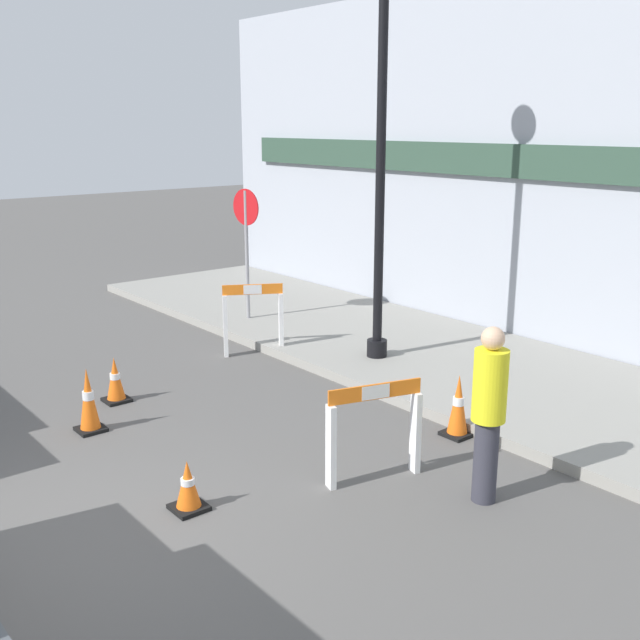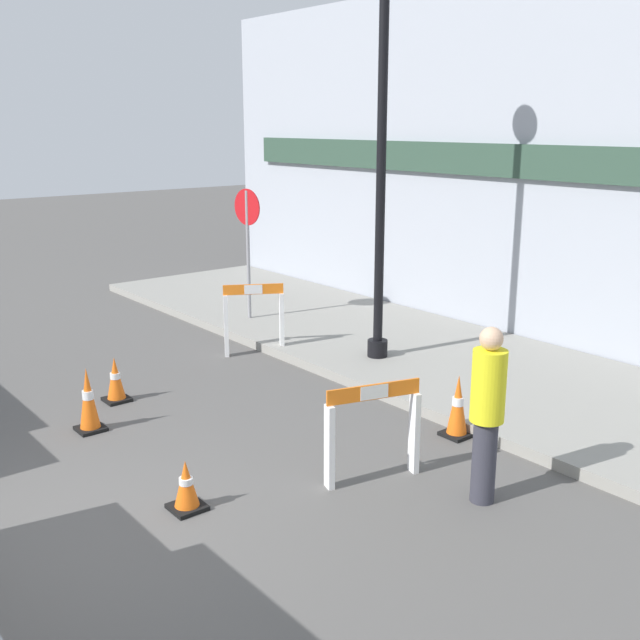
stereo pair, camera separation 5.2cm
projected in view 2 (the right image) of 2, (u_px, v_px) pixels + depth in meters
name	position (u px, v px, depth m)	size (l,w,h in m)	color
ground_plane	(45.00, 560.00, 5.94)	(60.00, 60.00, 0.00)	#565451
sidewalk_slab	(523.00, 385.00, 9.69)	(18.00, 3.39, 0.13)	gray
storefront_facade	(617.00, 169.00, 10.08)	(18.00, 0.22, 5.50)	#A3A8B2
streetlamp_post	(382.00, 105.00, 9.79)	(0.44, 0.44, 5.38)	black
stop_sign	(248.00, 232.00, 12.40)	(0.60, 0.11, 2.18)	gray
barricade_0	(373.00, 427.00, 7.14)	(0.41, 0.96, 0.98)	white
barricade_1	(254.00, 317.00, 11.03)	(0.55, 0.83, 1.08)	white
traffic_cone_0	(458.00, 407.00, 8.20)	(0.30, 0.30, 0.71)	black
traffic_cone_1	(186.00, 486.00, 6.66)	(0.30, 0.30, 0.47)	black
traffic_cone_2	(116.00, 380.00, 9.25)	(0.30, 0.30, 0.57)	black
traffic_cone_3	(88.00, 400.00, 8.34)	(0.30, 0.30, 0.74)	black
person_worker	(487.00, 409.00, 6.64)	(0.31, 0.31, 1.65)	#33333D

